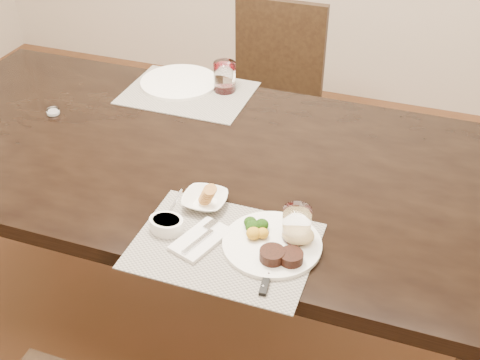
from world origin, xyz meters
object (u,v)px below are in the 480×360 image
(dinner_plate, at_px, (276,243))
(wine_glass_near, at_px, (296,227))
(steak_knife, at_px, (269,275))
(cracker_bowl, at_px, (205,200))
(far_plate, at_px, (179,82))
(chair_far, at_px, (272,92))

(dinner_plate, relative_size, wine_glass_near, 2.52)
(wine_glass_near, bearing_deg, steak_knife, -100.13)
(cracker_bowl, bearing_deg, dinner_plate, -23.34)
(wine_glass_near, relative_size, far_plate, 0.34)
(steak_knife, relative_size, wine_glass_near, 2.06)
(steak_knife, bearing_deg, wine_glass_near, 73.67)
(dinner_plate, bearing_deg, chair_far, 99.19)
(chair_far, bearing_deg, wine_glass_near, -70.53)
(dinner_plate, relative_size, cracker_bowl, 1.94)
(wine_glass_near, bearing_deg, dinner_plate, -133.47)
(far_plate, bearing_deg, wine_glass_near, -47.76)
(chair_far, relative_size, wine_glass_near, 8.87)
(steak_knife, bearing_deg, cracker_bowl, 134.22)
(steak_knife, xyz_separation_m, far_plate, (-0.63, 0.87, 0.00))
(cracker_bowl, distance_m, far_plate, 0.76)
(dinner_plate, distance_m, wine_glass_near, 0.07)
(far_plate, bearing_deg, chair_far, 67.07)
(chair_far, xyz_separation_m, wine_glass_near, (0.44, -1.24, 0.30))
(steak_knife, relative_size, far_plate, 0.71)
(cracker_bowl, xyz_separation_m, wine_glass_near, (0.28, -0.06, 0.03))
(dinner_plate, xyz_separation_m, steak_knife, (0.01, -0.11, -0.01))
(dinner_plate, bearing_deg, cracker_bowl, 148.58)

